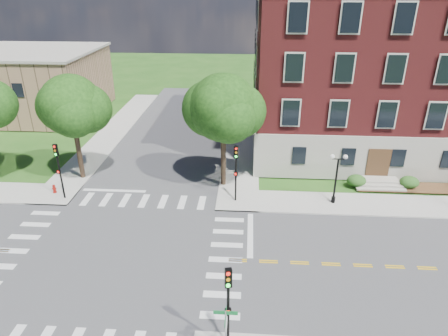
# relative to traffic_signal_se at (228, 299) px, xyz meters

# --- Properties ---
(ground) EXTENTS (160.00, 160.00, 0.00)m
(ground) POSITION_rel_traffic_signal_se_xyz_m (-7.76, 6.87, -3.19)
(ground) COLOR #1F4C15
(ground) RESTS_ON ground
(road_ew) EXTENTS (90.00, 12.00, 0.01)m
(road_ew) POSITION_rel_traffic_signal_se_xyz_m (-7.76, 6.87, -3.18)
(road_ew) COLOR #3D3D3F
(road_ew) RESTS_ON ground
(road_ns) EXTENTS (12.00, 90.00, 0.01)m
(road_ns) POSITION_rel_traffic_signal_se_xyz_m (-7.76, 6.87, -3.18)
(road_ns) COLOR #3D3D3F
(road_ns) RESTS_ON ground
(sidewalk_ne) EXTENTS (34.00, 34.00, 0.12)m
(sidewalk_ne) POSITION_rel_traffic_signal_se_xyz_m (7.62, 22.24, -3.13)
(sidewalk_ne) COLOR #9E9B93
(sidewalk_ne) RESTS_ON ground
(sidewalk_nw) EXTENTS (34.00, 34.00, 0.12)m
(sidewalk_nw) POSITION_rel_traffic_signal_se_xyz_m (-23.13, 22.24, -3.13)
(sidewalk_nw) COLOR #9E9B93
(sidewalk_nw) RESTS_ON ground
(crosswalk_east) EXTENTS (2.20, 10.20, 0.02)m
(crosswalk_east) POSITION_rel_traffic_signal_se_xyz_m (-0.56, 6.87, -3.19)
(crosswalk_east) COLOR silver
(crosswalk_east) RESTS_ON ground
(stop_bar_east) EXTENTS (0.40, 5.50, 0.00)m
(stop_bar_east) POSITION_rel_traffic_signal_se_xyz_m (1.04, 9.87, -3.19)
(stop_bar_east) COLOR silver
(stop_bar_east) RESTS_ON ground
(main_building) EXTENTS (30.60, 22.40, 16.50)m
(main_building) POSITION_rel_traffic_signal_se_xyz_m (16.24, 28.86, 5.15)
(main_building) COLOR #9E9A8C
(main_building) RESTS_ON ground
(secondary_building) EXTENTS (20.40, 15.40, 8.30)m
(secondary_building) POSITION_rel_traffic_signal_se_xyz_m (-29.76, 36.87, 1.09)
(secondary_building) COLOR #8B6B4D
(secondary_building) RESTS_ON ground
(tree_c) EXTENTS (5.28, 5.28, 9.42)m
(tree_c) POSITION_rel_traffic_signal_se_xyz_m (-14.40, 17.91, 3.69)
(tree_c) COLOR #322319
(tree_c) RESTS_ON ground
(tree_d) EXTENTS (5.66, 5.66, 9.81)m
(tree_d) POSITION_rel_traffic_signal_se_xyz_m (-1.40, 17.38, 3.89)
(tree_d) COLOR #322319
(tree_d) RESTS_ON ground
(traffic_signal_se) EXTENTS (0.36, 0.42, 4.80)m
(traffic_signal_se) POSITION_rel_traffic_signal_se_xyz_m (0.00, 0.00, 0.00)
(traffic_signal_se) COLOR black
(traffic_signal_se) RESTS_ON ground
(traffic_signal_ne) EXTENTS (0.37, 0.44, 4.80)m
(traffic_signal_ne) POSITION_rel_traffic_signal_se_xyz_m (-0.20, 14.50, 0.00)
(traffic_signal_ne) COLOR black
(traffic_signal_ne) RESTS_ON ground
(traffic_signal_nw) EXTENTS (0.37, 0.42, 4.80)m
(traffic_signal_nw) POSITION_rel_traffic_signal_se_xyz_m (-14.40, 13.97, 0.00)
(traffic_signal_nw) COLOR black
(traffic_signal_nw) RESTS_ON ground
(twin_lamp_west) EXTENTS (1.36, 0.36, 4.23)m
(twin_lamp_west) POSITION_rel_traffic_signal_se_xyz_m (7.74, 14.70, -0.66)
(twin_lamp_west) COLOR black
(twin_lamp_west) RESTS_ON ground
(street_sign_pole) EXTENTS (1.10, 1.10, 3.10)m
(street_sign_pole) POSITION_rel_traffic_signal_se_xyz_m (-0.07, -0.78, -0.88)
(street_sign_pole) COLOR gray
(street_sign_pole) RESTS_ON ground
(fire_hydrant) EXTENTS (0.35, 0.35, 0.75)m
(fire_hydrant) POSITION_rel_traffic_signal_se_xyz_m (-15.63, 14.80, -2.72)
(fire_hydrant) COLOR #9D140C
(fire_hydrant) RESTS_ON ground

